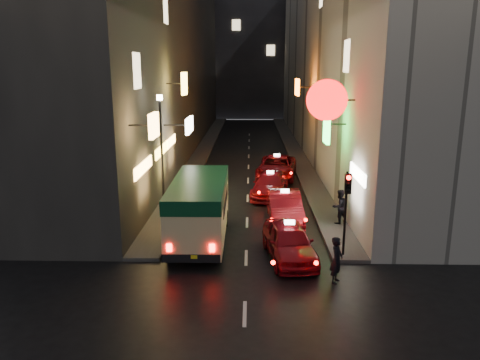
# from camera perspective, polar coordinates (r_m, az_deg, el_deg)

# --- Properties ---
(building_left) EXTENTS (7.61, 52.00, 18.00)m
(building_left) POSITION_cam_1_polar(r_m,az_deg,el_deg) (44.27, -9.64, 15.17)
(building_left) COLOR #393633
(building_left) RESTS_ON ground
(building_right) EXTENTS (8.26, 52.00, 18.00)m
(building_right) POSITION_cam_1_polar(r_m,az_deg,el_deg) (44.22, 11.94, 15.08)
(building_right) COLOR #ACA79E
(building_right) RESTS_ON ground
(building_far) EXTENTS (30.00, 10.00, 22.00)m
(building_far) POSITION_cam_1_polar(r_m,az_deg,el_deg) (75.57, 1.24, 16.17)
(building_far) COLOR #37373D
(building_far) RESTS_ON ground
(sidewalk_left) EXTENTS (1.50, 52.00, 0.15)m
(sidewalk_left) POSITION_cam_1_polar(r_m,az_deg,el_deg) (44.38, -4.42, 3.74)
(sidewalk_left) COLOR #44413F
(sidewalk_left) RESTS_ON ground
(sidewalk_right) EXTENTS (1.50, 52.00, 0.15)m
(sidewalk_right) POSITION_cam_1_polar(r_m,az_deg,el_deg) (44.35, 6.60, 3.69)
(sidewalk_right) COLOR #44413F
(sidewalk_right) RESTS_ON ground
(minibus) EXTENTS (2.37, 6.59, 2.83)m
(minibus) POSITION_cam_1_polar(r_m,az_deg,el_deg) (20.80, -4.96, -2.86)
(minibus) COLOR beige
(minibus) RESTS_ON ground
(taxi_near) EXTENTS (2.95, 5.68, 1.90)m
(taxi_near) POSITION_cam_1_polar(r_m,az_deg,el_deg) (19.29, 6.01, -7.13)
(taxi_near) COLOR maroon
(taxi_near) RESTS_ON ground
(taxi_second) EXTENTS (2.40, 5.58, 1.93)m
(taxi_second) POSITION_cam_1_polar(r_m,az_deg,el_deg) (23.83, 5.46, -3.00)
(taxi_second) COLOR maroon
(taxi_second) RESTS_ON ground
(taxi_third) EXTENTS (2.89, 5.39, 1.80)m
(taxi_third) POSITION_cam_1_polar(r_m,az_deg,el_deg) (28.44, 3.69, -0.35)
(taxi_third) COLOR maroon
(taxi_third) RESTS_ON ground
(taxi_far) EXTENTS (3.08, 5.94, 1.98)m
(taxi_far) POSITION_cam_1_polar(r_m,az_deg,el_deg) (33.13, 4.50, 1.80)
(taxi_far) COLOR maroon
(taxi_far) RESTS_ON ground
(pedestrian_crossing) EXTENTS (0.65, 0.76, 1.97)m
(pedestrian_crossing) POSITION_cam_1_polar(r_m,az_deg,el_deg) (17.48, 11.71, -9.18)
(pedestrian_crossing) COLOR black
(pedestrian_crossing) RESTS_ON ground
(pedestrian_sidewalk) EXTENTS (0.86, 0.76, 1.93)m
(pedestrian_sidewalk) POSITION_cam_1_polar(r_m,az_deg,el_deg) (23.44, 12.03, -2.92)
(pedestrian_sidewalk) COLOR black
(pedestrian_sidewalk) RESTS_ON sidewalk_right
(traffic_light) EXTENTS (0.26, 0.43, 3.50)m
(traffic_light) POSITION_cam_1_polar(r_m,az_deg,el_deg) (19.05, 12.91, -1.91)
(traffic_light) COLOR black
(traffic_light) RESTS_ON sidewalk_right
(lamp_post) EXTENTS (0.28, 0.28, 6.22)m
(lamp_post) POSITION_cam_1_polar(r_m,az_deg,el_deg) (23.26, -9.53, 3.66)
(lamp_post) COLOR black
(lamp_post) RESTS_ON sidewalk_left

